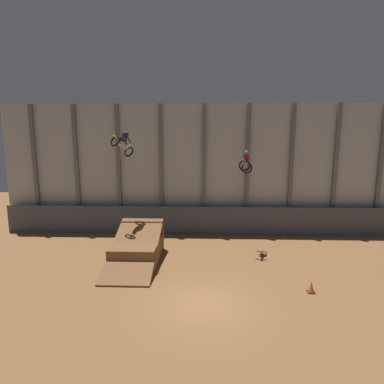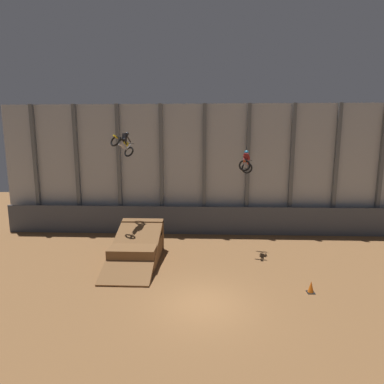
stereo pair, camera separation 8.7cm
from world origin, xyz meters
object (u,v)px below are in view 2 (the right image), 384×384
rider_bike_right_air (246,163)px  traffic_cone_near_ramp (311,287)px  dirt_ramp (138,247)px  rider_bike_left_air (123,143)px

rider_bike_right_air → traffic_cone_near_ramp: 8.44m
dirt_ramp → rider_bike_right_air: rider_bike_right_air is taller
rider_bike_right_air → rider_bike_left_air: bearing=-163.5°
traffic_cone_near_ramp → rider_bike_right_air: bearing=112.5°
rider_bike_left_air → traffic_cone_near_ramp: rider_bike_left_air is taller
rider_bike_left_air → traffic_cone_near_ramp: (10.33, -5.62, -6.79)m
dirt_ramp → traffic_cone_near_ramp: bearing=-23.0°
rider_bike_right_air → traffic_cone_near_ramp: (2.44, -5.90, -5.52)m
dirt_ramp → rider_bike_left_air: (-1.14, 1.71, 6.34)m
rider_bike_left_air → rider_bike_right_air: bearing=29.1°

